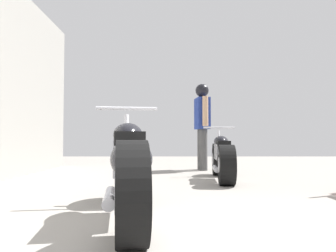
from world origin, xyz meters
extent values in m
plane|color=gray|center=(0.00, 3.24, 0.00)|extent=(15.55, 15.55, 0.00)
cylinder|color=black|center=(-0.85, 2.52, 0.30)|extent=(0.27, 0.63, 0.61)
cylinder|color=silver|center=(-0.85, 2.52, 0.30)|extent=(0.22, 0.26, 0.23)
cylinder|color=black|center=(-0.65, 1.16, 0.30)|extent=(0.27, 0.63, 0.61)
cylinder|color=silver|center=(-0.65, 1.16, 0.30)|extent=(0.22, 0.26, 0.23)
cube|color=silver|center=(-0.75, 1.84, 0.48)|extent=(0.32, 0.64, 0.27)
ellipsoid|color=black|center=(-0.78, 2.05, 0.65)|extent=(0.32, 0.53, 0.21)
cube|color=black|center=(-0.73, 1.67, 0.62)|extent=(0.27, 0.48, 0.10)
ellipsoid|color=black|center=(-0.66, 1.20, 0.50)|extent=(0.31, 0.45, 0.23)
cylinder|color=silver|center=(-0.85, 2.48, 0.59)|extent=(0.08, 0.24, 0.55)
cylinder|color=silver|center=(-0.84, 2.45, 0.91)|extent=(0.59, 0.12, 0.03)
cylinder|color=silver|center=(-0.84, 1.54, 0.21)|extent=(0.16, 0.53, 0.09)
cylinder|color=black|center=(0.43, 4.87, 0.27)|extent=(0.24, 0.55, 0.54)
cylinder|color=silver|center=(0.43, 4.87, 0.27)|extent=(0.23, 0.22, 0.21)
cylinder|color=black|center=(0.34, 3.65, 0.27)|extent=(0.24, 0.55, 0.54)
cylinder|color=silver|center=(0.34, 3.65, 0.27)|extent=(0.23, 0.22, 0.21)
cube|color=silver|center=(0.39, 4.26, 0.42)|extent=(0.24, 0.55, 0.24)
ellipsoid|color=black|center=(0.40, 4.44, 0.58)|extent=(0.25, 0.45, 0.19)
cube|color=black|center=(0.37, 4.11, 0.55)|extent=(0.21, 0.42, 0.08)
ellipsoid|color=black|center=(0.34, 3.69, 0.44)|extent=(0.25, 0.39, 0.20)
cylinder|color=silver|center=(0.43, 4.84, 0.52)|extent=(0.06, 0.22, 0.49)
cylinder|color=silver|center=(0.42, 4.80, 0.81)|extent=(0.53, 0.07, 0.03)
cylinder|color=silver|center=(0.25, 4.01, 0.19)|extent=(0.11, 0.47, 0.08)
cylinder|color=#4C4C4C|center=(0.26, 5.74, 0.41)|extent=(0.17, 0.17, 0.82)
cylinder|color=#4C4C4C|center=(0.24, 5.95, 0.41)|extent=(0.17, 0.17, 0.82)
cube|color=navy|center=(0.25, 5.85, 1.13)|extent=(0.29, 0.48, 0.63)
cylinder|color=tan|center=(0.28, 5.57, 1.16)|extent=(0.12, 0.12, 0.57)
cylinder|color=tan|center=(0.22, 6.13, 1.16)|extent=(0.12, 0.12, 0.57)
sphere|color=black|center=(0.25, 5.85, 1.58)|extent=(0.23, 0.23, 0.23)
sphere|color=black|center=(0.25, 5.85, 1.60)|extent=(0.27, 0.27, 0.27)
camera|label=1|loc=(-0.44, -0.73, 0.61)|focal=35.03mm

